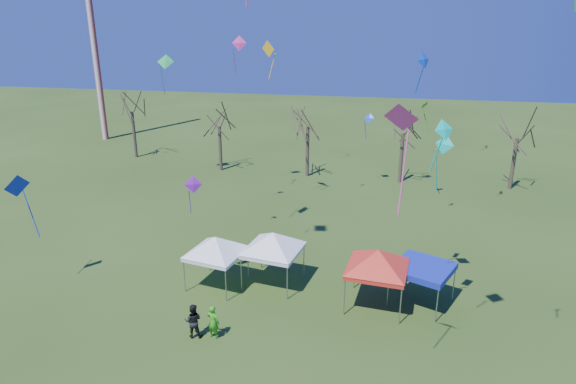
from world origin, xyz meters
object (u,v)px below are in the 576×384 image
tree_0 (130,95)px  tent_white_mid (273,236)px  person_dark (193,321)px  tent_red (378,254)px  person_green (213,322)px  radio_mast (92,29)px  tree_3 (405,115)px  tree_2 (308,108)px  tree_1 (218,110)px  tree_4 (520,119)px  tent_blue (423,269)px  tent_white_west (215,240)px

tree_0 → tent_white_mid: size_ratio=2.10×
person_dark → tent_red: bearing=-162.4°
person_green → radio_mast: bearing=-38.6°
tree_3 → person_green: bearing=-110.0°
tree_2 → tree_1: bearing=178.2°
tree_0 → tree_4: tree_0 is taller
tent_red → person_dark: 9.67m
tree_4 → tent_red: 23.66m
tree_3 → tent_blue: bearing=-88.0°
tree_4 → tent_blue: 22.23m
tree_2 → person_green: (-0.68, -25.34, -5.44)m
tree_1 → person_green: tree_1 is taller
radio_mast → person_dark: 44.07m
tent_white_mid → tent_blue: tent_white_mid is taller
tent_blue → tree_2: bearing=113.9°
tree_2 → tent_white_west: bearing=-95.6°
tree_0 → tree_2: (18.48, -3.01, -0.20)m
tent_white_mid → person_green: (-1.71, -5.51, -2.05)m
tent_blue → person_dark: bearing=-155.0°
tree_4 → tent_blue: tree_4 is taller
tree_1 → person_green: bearing=-73.2°
tree_0 → tent_white_west: (16.47, -23.65, -3.71)m
tent_blue → tree_0: bearing=139.6°
tree_0 → tree_2: 18.72m
tent_white_west → tent_blue: 11.12m
tree_1 → tree_4: bearing=-1.4°
tent_white_west → tent_blue: size_ratio=1.04×
tent_white_west → tent_blue: bearing=1.0°
radio_mast → tree_2: bearing=-20.6°
tree_3 → radio_mast: bearing=163.7°
tree_0 → tent_white_mid: 30.25m
person_green → tree_4: bearing=-110.5°
tent_white_mid → tree_3: bearing=69.3°
tree_1 → tent_white_mid: tree_1 is taller
tent_white_west → person_green: (1.33, -4.69, -1.92)m
tent_red → person_dark: (-8.37, -4.34, -2.13)m
radio_mast → tree_1: (17.23, -9.35, -6.71)m
radio_mast → tent_white_mid: radio_mast is taller
tent_white_mid → tent_red: size_ratio=0.96×
tree_3 → person_green: tree_3 is taller
person_green → tent_white_west: bearing=-58.3°
tree_0 → tent_red: tree_0 is taller
tree_4 → tent_blue: bearing=-113.3°
tent_white_mid → person_dark: 6.54m
tent_blue → radio_mast: bearing=139.1°
tree_4 → tree_3: bearing=179.7°
tent_white_mid → person_green: tent_white_mid is taller
tree_4 → person_dark: 32.10m
radio_mast → tent_red: bearing=-43.5°
tree_4 → person_green: tree_4 is taller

